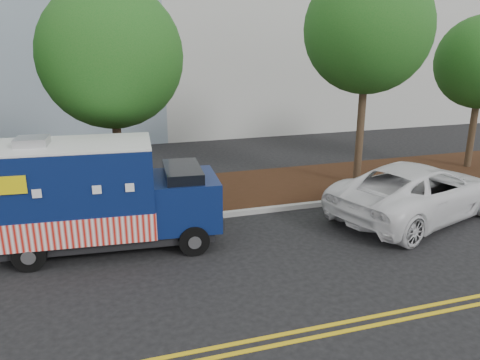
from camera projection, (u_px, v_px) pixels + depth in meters
name	position (u px, v px, depth m)	size (l,w,h in m)	color
ground	(165.00, 244.00, 12.00)	(120.00, 120.00, 0.00)	black
curb	(157.00, 222.00, 13.26)	(120.00, 0.18, 0.15)	#9E9E99
mulch_strip	(148.00, 199.00, 15.17)	(120.00, 4.00, 0.15)	black
centerline_near	(205.00, 350.00, 7.94)	(120.00, 0.10, 0.01)	gold
centerline_far	(208.00, 359.00, 7.71)	(120.00, 0.10, 0.01)	gold
tree_b	(111.00, 57.00, 13.35)	(4.12, 4.12, 6.64)	#38281C
tree_c	(368.00, 30.00, 15.12)	(4.16, 4.16, 7.43)	#38281C
sign_post	(66.00, 188.00, 12.62)	(0.06, 0.06, 2.40)	#473828
food_truck	(96.00, 198.00, 11.44)	(5.65, 2.51, 2.90)	black
white_car	(418.00, 191.00, 13.65)	(2.68, 5.80, 1.61)	white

